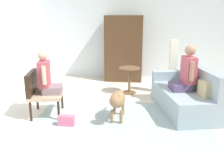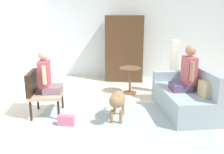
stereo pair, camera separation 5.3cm
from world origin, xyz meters
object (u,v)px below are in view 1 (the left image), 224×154
object	(u,v)px
couch	(186,96)
armoire_cabinet	(123,49)
dog	(117,100)
handbag	(66,121)
armchair	(40,90)
person_on_armchair	(47,76)
person_on_couch	(186,72)
round_end_table	(129,77)
column_lamp	(173,68)

from	to	relation	value
couch	armoire_cabinet	world-z (taller)	armoire_cabinet
dog	armoire_cabinet	distance (m)	2.93
handbag	armchair	bearing A→B (deg)	145.05
person_on_armchair	person_on_couch	bearing A→B (deg)	8.61
couch	dog	world-z (taller)	couch
dog	round_end_table	bearing A→B (deg)	83.51
armchair	armoire_cabinet	distance (m)	3.15
dog	column_lamp	xyz separation A→B (m)	(1.23, 1.68, 0.26)
couch	dog	bearing A→B (deg)	-156.25
handbag	round_end_table	bearing A→B (deg)	61.04
person_on_couch	handbag	world-z (taller)	person_on_couch
round_end_table	handbag	world-z (taller)	round_end_table
round_end_table	armoire_cabinet	distance (m)	1.39
couch	round_end_table	size ratio (longest dim) A/B	2.75
armchair	round_end_table	distance (m)	2.24
person_on_armchair	handbag	size ratio (longest dim) A/B	2.94
armchair	armoire_cabinet	bearing A→B (deg)	61.95
armchair	handbag	world-z (taller)	armchair
round_end_table	dog	xyz separation A→B (m)	(-0.18, -1.61, -0.02)
person_on_couch	dog	world-z (taller)	person_on_couch
round_end_table	handbag	bearing A→B (deg)	-118.96
armchair	column_lamp	bearing A→B (deg)	29.80
person_on_armchair	column_lamp	bearing A→B (deg)	30.71
couch	dog	xyz separation A→B (m)	(-1.33, -0.59, 0.07)
handbag	couch	bearing A→B (deg)	21.92
armchair	armoire_cabinet	world-z (taller)	armoire_cabinet
dog	armoire_cabinet	size ratio (longest dim) A/B	0.48
couch	armoire_cabinet	distance (m)	2.73
column_lamp	armchair	bearing A→B (deg)	-150.20
couch	armoire_cabinet	size ratio (longest dim) A/B	0.96
person_on_armchair	handbag	bearing A→B (deg)	-43.72
column_lamp	person_on_couch	bearing A→B (deg)	-86.02
armchair	person_on_armchair	bearing A→B (deg)	10.12
column_lamp	handbag	distance (m)	2.94
couch	dog	size ratio (longest dim) A/B	2.00
armchair	person_on_armchair	size ratio (longest dim) A/B	1.04
person_on_couch	handbag	distance (m)	2.45
armchair	round_end_table	world-z (taller)	armchair
dog	column_lamp	distance (m)	2.10
person_on_armchair	round_end_table	world-z (taller)	person_on_armchair
person_on_couch	round_end_table	size ratio (longest dim) A/B	1.36
armchair	person_on_armchair	world-z (taller)	person_on_armchair
armchair	round_end_table	xyz separation A→B (m)	(1.67, 1.48, -0.10)
column_lamp	person_on_armchair	bearing A→B (deg)	-149.29
couch	column_lamp	world-z (taller)	column_lamp
column_lamp	handbag	size ratio (longest dim) A/B	4.67
column_lamp	armoire_cabinet	world-z (taller)	armoire_cabinet
couch	column_lamp	size ratio (longest dim) A/B	1.37
person_on_armchair	armoire_cabinet	world-z (taller)	armoire_cabinet
dog	handbag	size ratio (longest dim) A/B	3.18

